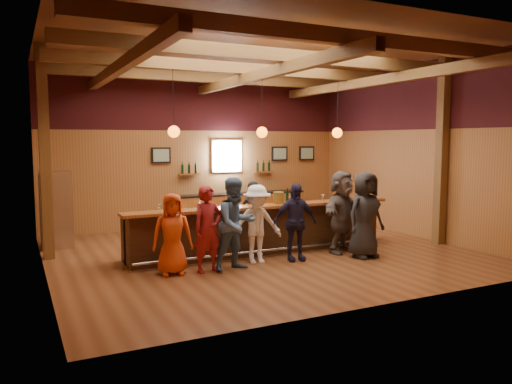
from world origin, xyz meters
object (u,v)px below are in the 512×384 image
(back_bar_cabinet, at_px, (242,208))
(bartender, at_px, (251,212))
(customer_orange, at_px, (172,234))
(customer_redvest, at_px, (208,229))
(ice_bucket, at_px, (279,198))
(bar_counter, at_px, (260,229))
(customer_dark, at_px, (365,215))
(customer_white, at_px, (257,224))
(customer_brown, at_px, (342,212))
(bottle_a, at_px, (294,196))
(customer_navy, at_px, (295,222))
(stainless_fridge, at_px, (56,210))
(customer_denim, at_px, (236,224))

(back_bar_cabinet, height_order, bartender, bartender)
(customer_orange, height_order, bartender, customer_orange)
(customer_redvest, relative_size, ice_bucket, 6.27)
(bar_counter, bearing_deg, bartender, 74.93)
(customer_redvest, distance_m, customer_dark, 3.49)
(bartender, bearing_deg, customer_orange, 17.24)
(customer_white, height_order, bartender, customer_white)
(bar_counter, xyz_separation_m, bartender, (0.27, 0.99, 0.24))
(bar_counter, relative_size, customer_white, 3.89)
(back_bar_cabinet, xyz_separation_m, customer_dark, (0.61, -5.07, 0.45))
(bar_counter, xyz_separation_m, back_bar_cabinet, (1.18, 3.57, -0.05))
(customer_redvest, xyz_separation_m, customer_white, (1.16, 0.23, -0.02))
(back_bar_cabinet, height_order, customer_brown, customer_brown)
(customer_orange, relative_size, bottle_a, 4.23)
(customer_orange, bearing_deg, customer_white, 13.41)
(customer_navy, bearing_deg, customer_white, 176.70)
(customer_dark, relative_size, bottle_a, 5.07)
(customer_redvest, height_order, customer_dark, customer_dark)
(stainless_fridge, relative_size, customer_redvest, 1.08)
(customer_white, bearing_deg, ice_bucket, 42.86)
(customer_dark, height_order, bottle_a, customer_dark)
(customer_orange, relative_size, customer_dark, 0.83)
(bar_counter, height_order, stainless_fridge, stainless_fridge)
(bar_counter, xyz_separation_m, customer_dark, (1.79, -1.50, 0.40))
(customer_denim, xyz_separation_m, customer_white, (0.61, 0.32, -0.10))
(bar_counter, relative_size, stainless_fridge, 3.50)
(customer_redvest, bearing_deg, back_bar_cabinet, 49.70)
(ice_bucket, bearing_deg, customer_brown, -24.80)
(customer_redvest, relative_size, customer_denim, 0.92)
(customer_denim, relative_size, customer_navy, 1.11)
(customer_orange, height_order, customer_redvest, customer_redvest)
(customer_redvest, height_order, ice_bucket, customer_redvest)
(customer_white, distance_m, customer_dark, 2.39)
(bartender, bearing_deg, customer_denim, 37.62)
(back_bar_cabinet, height_order, customer_dark, customer_dark)
(customer_orange, bearing_deg, customer_denim, -0.14)
(customer_dark, bearing_deg, customer_denim, 169.95)
(customer_denim, distance_m, bottle_a, 2.13)
(bar_counter, distance_m, customer_white, 1.09)
(customer_white, bearing_deg, customer_brown, 7.26)
(customer_denim, bearing_deg, back_bar_cabinet, 53.42)
(back_bar_cabinet, relative_size, bottle_a, 10.95)
(bartender, xyz_separation_m, bottle_a, (0.48, -1.25, 0.49))
(customer_orange, bearing_deg, ice_bucket, 25.45)
(customer_orange, bearing_deg, stainless_fridge, 127.40)
(customer_orange, xyz_separation_m, bottle_a, (3.08, 0.75, 0.48))
(customer_orange, height_order, bottle_a, customer_orange)
(back_bar_cabinet, distance_m, customer_redvest, 5.53)
(back_bar_cabinet, height_order, bottle_a, bottle_a)
(customer_denim, height_order, customer_navy, customer_denim)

